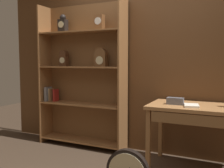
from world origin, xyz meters
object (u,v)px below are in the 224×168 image
at_px(toolbox_small, 175,101).
at_px(open_repair_manual, 192,106).
at_px(workbench, 204,114).
at_px(bookshelf, 82,75).

xyz_separation_m(toolbox_small, open_repair_manual, (0.20, -0.07, -0.03)).
distance_m(workbench, open_repair_manual, 0.19).
xyz_separation_m(workbench, toolbox_small, (-0.33, -0.02, 0.14)).
xyz_separation_m(bookshelf, open_repair_manual, (1.70, -0.37, -0.30)).
bearing_deg(open_repair_manual, workbench, 26.45).
distance_m(bookshelf, toolbox_small, 1.55).
bearing_deg(workbench, bookshelf, 171.52).
relative_size(bookshelf, open_repair_manual, 10.04).
bearing_deg(toolbox_small, bookshelf, 168.86).
bearing_deg(bookshelf, toolbox_small, -11.14).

